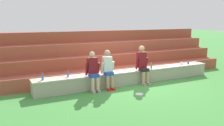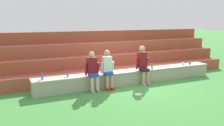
# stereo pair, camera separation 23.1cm
# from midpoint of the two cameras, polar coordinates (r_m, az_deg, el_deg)

# --- Properties ---
(ground_plane) EXTENTS (80.00, 80.00, 0.00)m
(ground_plane) POSITION_cam_midpoint_polar(r_m,az_deg,el_deg) (9.13, 4.60, -5.19)
(ground_plane) COLOR #428E3D
(stone_seating_wall) EXTENTS (7.41, 0.61, 0.52)m
(stone_seating_wall) POSITION_cam_midpoint_polar(r_m,az_deg,el_deg) (9.29, 3.72, -3.15)
(stone_seating_wall) COLOR #A8A08E
(stone_seating_wall) RESTS_ON ground
(brick_bleachers) EXTENTS (10.92, 2.44, 1.92)m
(brick_bleachers) POSITION_cam_midpoint_polar(r_m,az_deg,el_deg) (11.02, -1.77, 1.38)
(brick_bleachers) COLOR #A44D39
(brick_bleachers) RESTS_ON ground
(person_far_left) EXTENTS (0.52, 0.51, 1.37)m
(person_far_left) POSITION_cam_midpoint_polar(r_m,az_deg,el_deg) (8.22, -5.33, -1.75)
(person_far_left) COLOR beige
(person_far_left) RESTS_ON ground
(person_left_of_center) EXTENTS (0.50, 0.48, 1.39)m
(person_left_of_center) POSITION_cam_midpoint_polar(r_m,az_deg,el_deg) (8.42, -1.74, -1.24)
(person_left_of_center) COLOR tan
(person_left_of_center) RESTS_ON ground
(person_center) EXTENTS (0.52, 0.57, 1.46)m
(person_center) POSITION_cam_midpoint_polar(r_m,az_deg,el_deg) (9.17, 6.62, -0.10)
(person_center) COLOR tan
(person_center) RESTS_ON ground
(water_bottle_mid_left) EXTENTS (0.06, 0.06, 0.20)m
(water_bottle_mid_left) POSITION_cam_midpoint_polar(r_m,az_deg,el_deg) (8.31, -11.27, -2.60)
(water_bottle_mid_left) COLOR blue
(water_bottle_mid_left) RESTS_ON stone_seating_wall
(water_bottle_mid_right) EXTENTS (0.07, 0.07, 0.25)m
(water_bottle_mid_right) POSITION_cam_midpoint_polar(r_m,az_deg,el_deg) (8.08, -17.06, -3.05)
(water_bottle_mid_right) COLOR blue
(water_bottle_mid_right) RESTS_ON stone_seating_wall
(water_bottle_center_gap) EXTENTS (0.07, 0.07, 0.20)m
(water_bottle_center_gap) POSITION_cam_midpoint_polar(r_m,az_deg,el_deg) (9.69, 8.72, -0.66)
(water_bottle_center_gap) COLOR green
(water_bottle_center_gap) RESTS_ON stone_seating_wall
(plastic_cup_middle) EXTENTS (0.08, 0.08, 0.12)m
(plastic_cup_middle) POSITION_cam_midpoint_polar(r_m,az_deg,el_deg) (10.97, 17.19, 0.10)
(plastic_cup_middle) COLOR blue
(plastic_cup_middle) RESTS_ON stone_seating_wall
(plastic_cup_right_end) EXTENTS (0.08, 0.08, 0.10)m
(plastic_cup_right_end) POSITION_cam_midpoint_polar(r_m,az_deg,el_deg) (10.75, 15.66, -0.06)
(plastic_cup_right_end) COLOR white
(plastic_cup_right_end) RESTS_ON stone_seating_wall
(frisbee) EXTENTS (0.26, 0.26, 0.02)m
(frisbee) POSITION_cam_midpoint_polar(r_m,az_deg,el_deg) (8.00, 5.70, -7.42)
(frisbee) COLOR white
(frisbee) RESTS_ON ground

